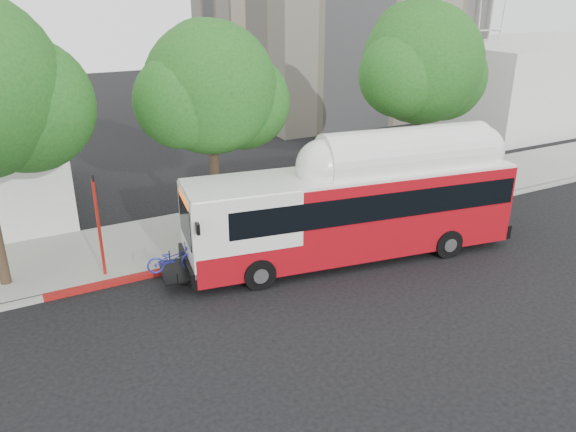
% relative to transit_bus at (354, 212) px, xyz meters
% --- Properties ---
extents(ground, '(120.00, 120.00, 0.00)m').
position_rel_transit_bus_xyz_m(ground, '(-2.88, -1.84, -1.83)').
color(ground, black).
rests_on(ground, ground).
extents(sidewalk, '(60.00, 5.00, 0.15)m').
position_rel_transit_bus_xyz_m(sidewalk, '(-2.88, 4.66, -1.76)').
color(sidewalk, gray).
rests_on(sidewalk, ground).
extents(curb_strip, '(60.00, 0.30, 0.15)m').
position_rel_transit_bus_xyz_m(curb_strip, '(-2.88, 2.06, -1.76)').
color(curb_strip, gray).
rests_on(curb_strip, ground).
extents(red_curb_segment, '(10.00, 0.32, 0.16)m').
position_rel_transit_bus_xyz_m(red_curb_segment, '(-5.88, 2.06, -1.75)').
color(red_curb_segment, maroon).
rests_on(red_curb_segment, ground).
extents(street_tree_mid, '(5.75, 5.00, 8.62)m').
position_rel_transit_bus_xyz_m(street_tree_mid, '(-3.48, 4.22, 4.07)').
color(street_tree_mid, '#2D2116').
rests_on(street_tree_mid, ground).
extents(street_tree_right, '(6.21, 5.40, 9.18)m').
position_rel_transit_bus_xyz_m(street_tree_right, '(6.55, 4.02, 4.42)').
color(street_tree_right, '#2D2116').
rests_on(street_tree_right, ground).
extents(horizon_block, '(20.00, 12.00, 6.00)m').
position_rel_transit_bus_xyz_m(horizon_block, '(27.12, 14.16, 1.17)').
color(horizon_block, silver).
rests_on(horizon_block, ground).
extents(transit_bus, '(13.45, 4.53, 3.92)m').
position_rel_transit_bus_xyz_m(transit_bus, '(0.00, 0.00, 0.00)').
color(transit_bus, '#A00B14').
rests_on(transit_bus, ground).
extents(signal_pole, '(0.11, 0.37, 3.88)m').
position_rel_transit_bus_xyz_m(signal_pole, '(-8.74, 2.70, 0.16)').
color(signal_pole, '#B31A13').
rests_on(signal_pole, ground).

